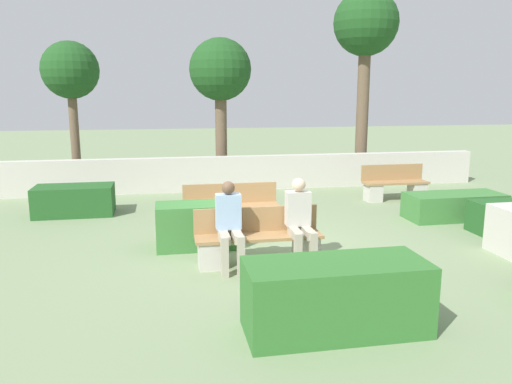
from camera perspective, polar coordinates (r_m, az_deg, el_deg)
The scene contains 14 objects.
ground_plane at distance 8.74m, azimuth 1.16°, elevation -6.41°, with size 60.00×60.00×0.00m, color gray.
perimeter_wall at distance 13.79m, azimuth -3.37°, elevation 2.14°, with size 14.61×0.30×0.94m.
bench_front at distance 7.86m, azimuth 0.29°, elevation -5.80°, with size 1.99×0.48×0.87m.
bench_left_side at distance 9.90m, azimuth -2.81°, elevation -2.25°, with size 1.89×0.48×0.87m.
bench_right_side at distance 13.00m, azimuth 15.59°, elevation 0.55°, with size 1.64×0.49×0.87m.
person_seated_man at distance 7.76m, azimuth 5.05°, elevation -2.94°, with size 0.38×0.63×1.36m.
person_seated_woman at distance 7.55m, azimuth -3.05°, elevation -3.41°, with size 0.38×0.63×1.35m.
hedge_block_near_right at distance 11.71m, azimuth -20.05°, elevation -0.90°, with size 1.68×0.87×0.65m.
hedge_block_mid_right at distance 8.76m, azimuth -6.86°, elevation -3.82°, with size 1.37×0.71×0.78m.
hedge_block_far_left at distance 11.48m, azimuth 21.70°, elevation -1.50°, with size 2.05×0.85×0.55m.
hedge_block_far_right at distance 5.79m, azimuth 9.09°, elevation -11.73°, with size 2.05×0.85×0.81m.
tree_leftmost at distance 14.97m, azimuth -20.45°, elevation 12.63°, with size 1.57×1.57×4.05m.
tree_center_left at distance 14.50m, azimuth -4.10°, elevation 13.40°, with size 1.75×1.75×4.18m.
tree_center_right at distance 16.03m, azimuth 12.43°, elevation 17.70°, with size 1.95×1.95×5.68m.
Camera 1 is at (-1.70, -8.16, 2.65)m, focal length 35.00 mm.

